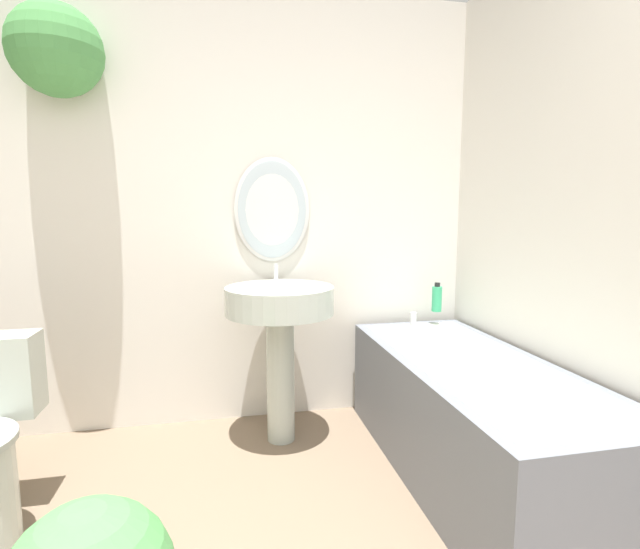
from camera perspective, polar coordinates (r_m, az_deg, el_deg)
name	(u,v)px	position (r m, az deg, el deg)	size (l,w,h in m)	color
wall_back	(216,188)	(2.64, -12.65, 10.38)	(2.74, 0.43, 2.40)	silver
wall_right	(638,210)	(2.02, 34.49, 6.59)	(0.06, 2.58, 2.40)	silver
pedestal_sink	(280,320)	(2.39, -4.96, -5.56)	(0.55, 0.55, 0.92)	#B2BCB2
bathtub	(472,416)	(2.29, 18.20, -16.22)	(0.65, 1.56, 0.61)	slate
shampoo_bottle	(437,298)	(2.82, 14.19, -2.86)	(0.06, 0.06, 0.17)	#38B275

